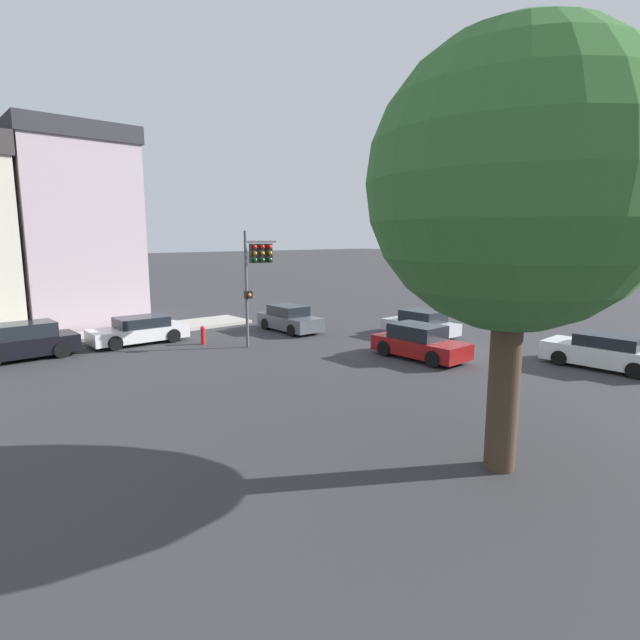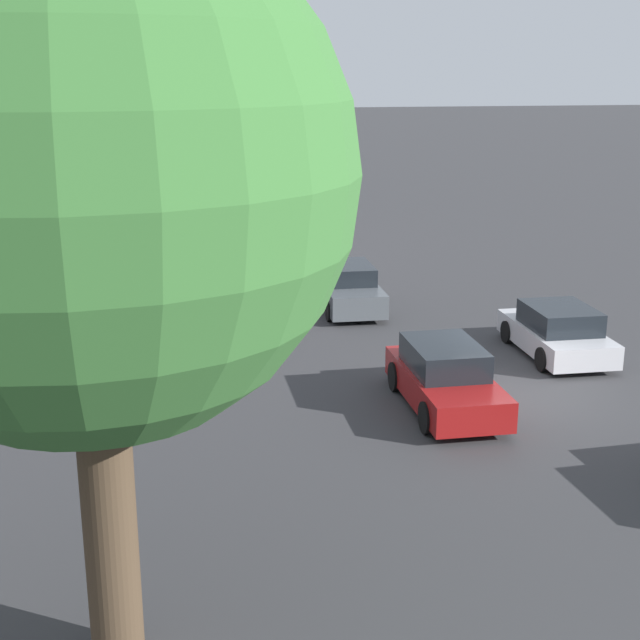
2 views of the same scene
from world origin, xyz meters
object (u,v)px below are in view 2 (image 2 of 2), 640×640
Objects in this scene: crossing_car_0 at (445,378)px; parked_car_0 at (107,283)px; street_tree at (85,176)px; crossing_car_2 at (348,288)px; traffic_signal at (242,198)px; crossing_car_3 at (557,332)px; fire_hydrant at (179,302)px.

crossing_car_0 reaches higher than parked_car_0.
crossing_car_2 is at bearing -22.21° from street_tree.
parked_car_0 is at bearing -129.59° from traffic_signal.
parked_car_0 is (2.37, 7.61, -0.04)m from crossing_car_2.
crossing_car_3 is (-5.69, -4.47, -0.03)m from crossing_car_2.
parked_car_0 is (18.88, 0.87, -5.68)m from street_tree.
crossing_car_0 reaches higher than crossing_car_2.
street_tree reaches higher than parked_car_0.
crossing_car_3 is at bearing 74.34° from traffic_signal.
traffic_signal reaches higher than parked_car_0.
street_tree reaches higher than crossing_car_2.
traffic_signal is 6.00× the size of fire_hydrant.
crossing_car_3 is 0.87× the size of parked_car_0.
fire_hydrant is (5.74, 9.83, -0.16)m from crossing_car_3.
crossing_car_3 is at bearing 40.12° from crossing_car_2.
fire_hydrant is (8.84, 5.67, -0.21)m from crossing_car_0.
traffic_signal is at bearing -12.50° from street_tree.
crossing_car_3 is 14.53m from parked_car_0.
crossing_car_0 is at bearing -42.40° from street_tree.
crossing_car_3 is at bearing -120.26° from fire_hydrant.
crossing_car_0 is at bearing 127.18° from parked_car_0.
crossing_car_0 is 13.69m from parked_car_0.
crossing_car_2 reaches higher than fire_hydrant.
parked_car_0 is at bearing 2.64° from street_tree.
crossing_car_3 is at bearing 148.11° from parked_car_0.
parked_car_0 is (4.49, 4.06, -3.32)m from traffic_signal.
crossing_car_0 is (-6.67, -3.86, -3.26)m from traffic_signal.
crossing_car_2 is 1.03× the size of crossing_car_3.
crossing_car_2 is (2.12, -3.55, -3.28)m from traffic_signal.
crossing_car_3 is (-3.57, -8.02, -3.31)m from traffic_signal.
street_tree reaches higher than fire_hydrant.
fire_hydrant is (16.56, -1.38, -5.83)m from street_tree.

